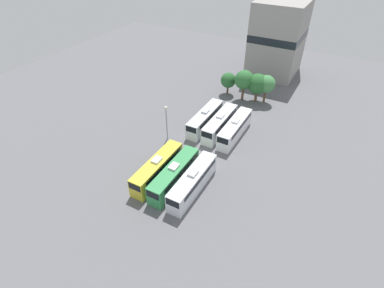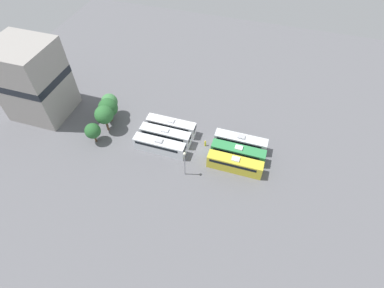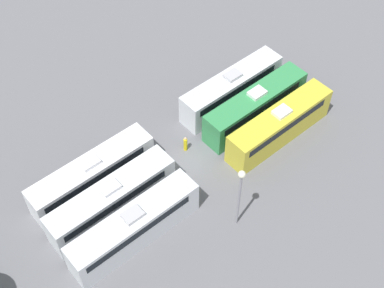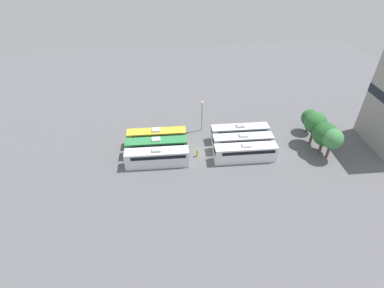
{
  "view_description": "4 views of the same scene",
  "coord_description": "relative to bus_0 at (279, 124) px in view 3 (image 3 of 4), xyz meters",
  "views": [
    {
      "loc": [
        18.79,
        -36.74,
        33.53
      ],
      "look_at": [
        -0.51,
        -1.83,
        3.28
      ],
      "focal_mm": 28.0,
      "sensor_mm": 36.0,
      "label": 1
    },
    {
      "loc": [
        -41.62,
        -10.99,
        51.42
      ],
      "look_at": [
        -1.75,
        1.47,
        3.16
      ],
      "focal_mm": 28.0,
      "sensor_mm": 36.0,
      "label": 2
    },
    {
      "loc": [
        -23.04,
        19.45,
        38.57
      ],
      "look_at": [
        -0.03,
        -0.33,
        2.29
      ],
      "focal_mm": 50.0,
      "sensor_mm": 36.0,
      "label": 3
    },
    {
      "loc": [
        45.66,
        -5.71,
        36.25
      ],
      "look_at": [
        0.92,
        -1.64,
        2.68
      ],
      "focal_mm": 28.0,
      "sensor_mm": 36.0,
      "label": 4
    }
  ],
  "objects": [
    {
      "name": "bus_4",
      "position": [
        3.29,
        16.59,
        0.0
      ],
      "size": [
        2.46,
        11.57,
        3.66
      ],
      "color": "silver",
      "rests_on": "ground_plane"
    },
    {
      "name": "bus_2",
      "position": [
        6.4,
        0.05,
        0.0
      ],
      "size": [
        2.46,
        11.57,
        3.66
      ],
      "color": "silver",
      "rests_on": "ground_plane"
    },
    {
      "name": "bus_5",
      "position": [
        6.47,
        16.39,
        0.0
      ],
      "size": [
        2.46,
        11.57,
        3.66
      ],
      "color": "white",
      "rests_on": "ground_plane"
    },
    {
      "name": "worker_person",
      "position": [
        4.53,
        7.57,
        -1.03
      ],
      "size": [
        0.36,
        0.36,
        1.71
      ],
      "color": "gold",
      "rests_on": "ground_plane"
    },
    {
      "name": "bus_0",
      "position": [
        0.0,
        0.0,
        0.0
      ],
      "size": [
        2.46,
        11.57,
        3.66
      ],
      "color": "gold",
      "rests_on": "ground_plane"
    },
    {
      "name": "bus_3",
      "position": [
        0.01,
        16.73,
        0.0
      ],
      "size": [
        2.46,
        11.57,
        3.66
      ],
      "color": "silver",
      "rests_on": "ground_plane"
    },
    {
      "name": "bus_1",
      "position": [
        3.17,
        -0.03,
        0.0
      ],
      "size": [
        2.46,
        11.57,
        3.66
      ],
      "color": "#338C4C",
      "rests_on": "ground_plane"
    },
    {
      "name": "ground_plane",
      "position": [
        3.22,
        8.26,
        -1.82
      ],
      "size": [
        124.18,
        124.18,
        0.0
      ],
      "primitive_type": "plane",
      "color": "slate"
    },
    {
      "name": "light_pole",
      "position": [
        -4.28,
        9.46,
        3.02
      ],
      "size": [
        0.6,
        0.6,
        7.03
      ],
      "color": "gray",
      "rests_on": "ground_plane"
    }
  ]
}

